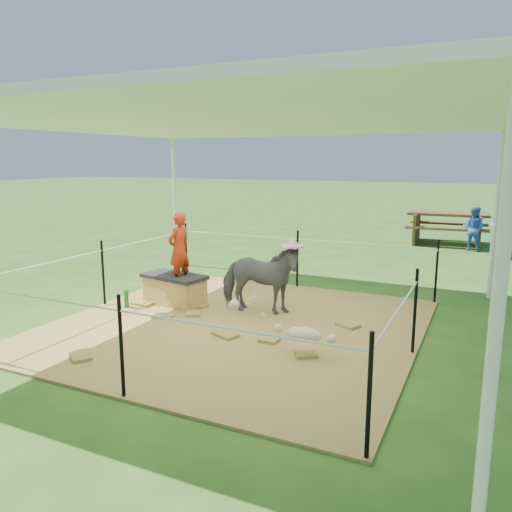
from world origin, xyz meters
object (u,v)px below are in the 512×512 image
at_px(woman, 179,243).
at_px(trash_barrel, 504,239).
at_px(foal, 304,332).
at_px(straw_bale, 175,291).
at_px(distant_person, 473,229).
at_px(green_bottle, 126,299).
at_px(picnic_table_near, 447,228).
at_px(pony, 259,279).

relative_size(woman, trash_barrel, 1.27).
bearing_deg(trash_barrel, foal, -105.67).
height_order(straw_bale, woman, woman).
distance_m(woman, trash_barrel, 7.71).
height_order(woman, distant_person, woman).
height_order(foal, trash_barrel, trash_barrel).
bearing_deg(green_bottle, distant_person, 59.47).
distance_m(green_bottle, trash_barrel, 8.44).
bearing_deg(picnic_table_near, trash_barrel, -50.46).
bearing_deg(picnic_table_near, pony, -105.81).
bearing_deg(pony, straw_bale, 87.06).
height_order(trash_barrel, picnic_table_near, trash_barrel).
bearing_deg(woman, trash_barrel, 154.66).
bearing_deg(straw_bale, foal, -23.73).
height_order(woman, foal, woman).
bearing_deg(distant_person, trash_barrel, 149.93).
height_order(trash_barrel, distant_person, distant_person).
bearing_deg(green_bottle, straw_bale, 39.29).
bearing_deg(green_bottle, trash_barrel, 53.02).
distance_m(straw_bale, green_bottle, 0.71).
bearing_deg(straw_bale, picnic_table_near, 67.54).
distance_m(straw_bale, pony, 1.38).
xyz_separation_m(straw_bale, pony, (1.35, 0.13, 0.30)).
distance_m(woman, picnic_table_near, 8.39).
height_order(foal, picnic_table_near, picnic_table_near).
bearing_deg(distant_person, woman, 79.45).
distance_m(woman, green_bottle, 1.14).
height_order(straw_bale, foal, foal).
relative_size(pony, foal, 1.18).
height_order(woman, picnic_table_near, woman).
distance_m(foal, distant_person, 8.23).
height_order(straw_bale, green_bottle, straw_bale).
relative_size(woman, picnic_table_near, 0.55).
relative_size(picnic_table_near, distant_person, 1.84).
relative_size(green_bottle, trash_barrel, 0.29).
xyz_separation_m(foal, trash_barrel, (2.07, 7.37, 0.12)).
relative_size(straw_bale, distant_person, 0.84).
relative_size(trash_barrel, distant_person, 0.80).
distance_m(straw_bale, trash_barrel, 7.75).
xyz_separation_m(woman, pony, (1.25, 0.13, -0.45)).
relative_size(woman, distant_person, 1.01).
bearing_deg(pony, picnic_table_near, -22.31).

